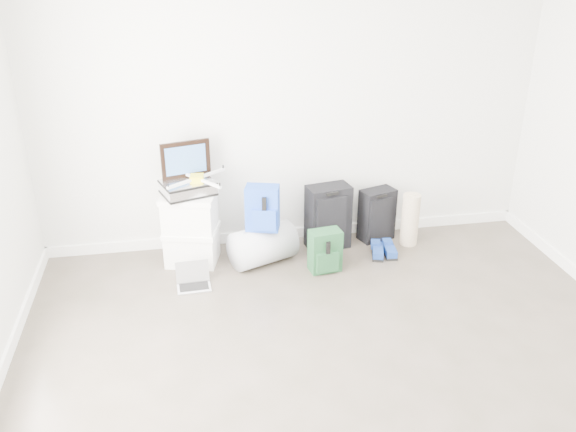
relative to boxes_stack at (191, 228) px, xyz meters
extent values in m
plane|color=#3E392D|center=(0.94, -2.19, -0.33)|extent=(5.00, 5.00, 0.00)
cube|color=silver|center=(0.94, 0.31, 1.02)|extent=(4.50, 0.02, 2.70)
cube|color=white|center=(0.94, 0.30, -0.28)|extent=(4.50, 0.02, 0.10)
cube|color=white|center=(0.00, 0.00, -0.19)|extent=(0.50, 0.44, 0.28)
cube|color=white|center=(0.00, 0.00, -0.02)|extent=(0.53, 0.47, 0.04)
cube|color=white|center=(0.00, 0.00, 0.14)|extent=(0.50, 0.44, 0.28)
cube|color=white|center=(0.00, 0.00, 0.30)|extent=(0.53, 0.47, 0.04)
cube|color=#B2B2B7|center=(0.00, 0.00, 0.38)|extent=(0.49, 0.42, 0.12)
cube|color=black|center=(0.00, 0.10, 0.60)|extent=(0.42, 0.13, 0.32)
cube|color=#244B92|center=(0.00, 0.08, 0.60)|extent=(0.34, 0.09, 0.24)
cube|color=yellow|center=(0.08, -0.02, 0.47)|extent=(0.12, 0.12, 0.05)
cube|color=white|center=(0.20, 0.07, 0.47)|extent=(0.26, 0.20, 0.02)
cube|color=white|center=(-0.01, 0.10, 0.47)|extent=(0.20, 0.26, 0.02)
cube|color=white|center=(-0.04, -0.11, 0.47)|extent=(0.26, 0.20, 0.02)
cube|color=white|center=(0.17, -0.14, 0.47)|extent=(0.20, 0.26, 0.02)
cylinder|color=#9B9CA3|center=(0.61, -0.13, -0.16)|extent=(0.64, 0.53, 0.34)
cube|color=#1A2EAB|center=(0.61, -0.15, 0.21)|extent=(0.32, 0.24, 0.39)
cube|color=#1A2EAB|center=(0.61, -0.25, 0.15)|extent=(0.21, 0.11, 0.19)
cube|color=black|center=(1.25, 0.07, -0.03)|extent=(0.42, 0.29, 0.60)
cube|color=black|center=(1.25, -0.06, -0.03)|extent=(0.29, 0.08, 0.48)
cube|color=black|center=(1.25, -0.05, 0.26)|extent=(0.12, 0.04, 0.02)
cube|color=#153C22|center=(1.12, -0.36, -0.14)|extent=(0.29, 0.19, 0.37)
cube|color=#153C22|center=(1.12, -0.45, -0.20)|extent=(0.20, 0.08, 0.18)
cube|color=black|center=(1.74, 0.14, -0.08)|extent=(0.36, 0.27, 0.50)
cube|color=black|center=(1.74, 0.04, -0.08)|extent=(0.24, 0.10, 0.40)
cube|color=black|center=(1.74, 0.04, 0.16)|extent=(0.11, 0.06, 0.02)
cube|color=black|center=(1.65, -0.20, -0.31)|extent=(0.16, 0.27, 0.02)
cube|color=#1C3EAA|center=(1.65, -0.20, -0.27)|extent=(0.16, 0.26, 0.06)
cube|color=black|center=(1.76, -0.20, -0.31)|extent=(0.12, 0.26, 0.02)
cube|color=#1C3EAA|center=(1.76, -0.20, -0.27)|extent=(0.12, 0.25, 0.06)
cylinder|color=tan|center=(2.01, -0.02, -0.08)|extent=(0.16, 0.16, 0.50)
cube|color=#B5B5BA|center=(-0.01, -0.47, -0.32)|extent=(0.28, 0.20, 0.01)
cube|color=black|center=(-0.01, -0.47, -0.31)|extent=(0.24, 0.14, 0.00)
cube|color=black|center=(-0.02, -0.37, -0.22)|extent=(0.27, 0.02, 0.18)
camera|label=1|loc=(-0.01, -4.84, 2.34)|focal=38.00mm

